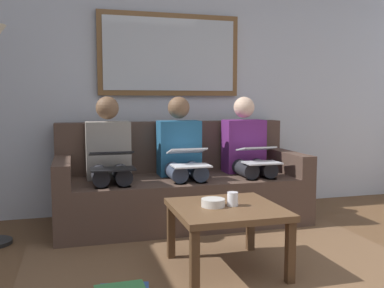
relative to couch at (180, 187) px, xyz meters
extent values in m
cube|color=#B7BCC6|center=(0.00, -0.48, 0.99)|extent=(6.00, 0.12, 2.60)
cube|color=brown|center=(0.00, 1.27, -0.31)|extent=(2.60, 1.80, 0.01)
cube|color=#4C382D|center=(0.00, 0.07, -0.10)|extent=(2.20, 0.90, 0.42)
cube|color=#4C382D|center=(0.00, -0.28, 0.35)|extent=(2.20, 0.20, 0.48)
cube|color=#4C382D|center=(-1.03, 0.07, 0.21)|extent=(0.14, 0.90, 0.20)
cube|color=#4C382D|center=(1.03, 0.07, 0.21)|extent=(0.14, 0.90, 0.20)
cube|color=brown|center=(0.00, -0.39, 1.24)|extent=(1.40, 0.04, 0.80)
cube|color=#B2B7BC|center=(0.00, -0.37, 1.24)|extent=(1.30, 0.01, 0.70)
cube|color=brown|center=(-0.01, 1.22, 0.09)|extent=(0.68, 0.68, 0.04)
cube|color=#4C331E|center=(-0.31, 1.52, -0.12)|extent=(0.05, 0.05, 0.38)
cube|color=#4C331E|center=(0.29, 1.52, -0.12)|extent=(0.05, 0.05, 0.38)
cube|color=#4C331E|center=(-0.31, 0.92, -0.12)|extent=(0.05, 0.05, 0.38)
cube|color=#4C331E|center=(0.29, 0.92, -0.12)|extent=(0.05, 0.05, 0.38)
cylinder|color=silver|center=(-0.05, 1.22, 0.16)|extent=(0.07, 0.07, 0.09)
cylinder|color=beige|center=(0.08, 1.20, 0.14)|extent=(0.15, 0.15, 0.05)
cube|color=#66236B|center=(-0.64, -0.03, 0.36)|extent=(0.38, 0.22, 0.50)
sphere|color=beige|center=(-0.64, -0.03, 0.73)|extent=(0.20, 0.20, 0.20)
cylinder|color=#232328|center=(-0.73, 0.18, 0.18)|extent=(0.14, 0.42, 0.14)
cylinder|color=#232328|center=(-0.55, 0.18, 0.18)|extent=(0.14, 0.42, 0.14)
cylinder|color=#232328|center=(-0.73, 0.39, -0.10)|extent=(0.11, 0.11, 0.42)
cylinder|color=#232328|center=(-0.55, 0.39, -0.10)|extent=(0.11, 0.11, 0.42)
cube|color=silver|center=(-0.64, 0.39, 0.25)|extent=(0.31, 0.21, 0.01)
cube|color=silver|center=(-0.64, 0.26, 0.36)|extent=(0.31, 0.21, 0.05)
cube|color=#A5C6EA|center=(-0.64, 0.27, 0.37)|extent=(0.28, 0.18, 0.04)
cube|color=#235B84|center=(0.00, -0.03, 0.36)|extent=(0.38, 0.22, 0.50)
sphere|color=brown|center=(0.00, -0.03, 0.73)|extent=(0.20, 0.20, 0.20)
cylinder|color=#384256|center=(-0.09, 0.18, 0.18)|extent=(0.14, 0.42, 0.14)
cylinder|color=#384256|center=(0.09, 0.18, 0.18)|extent=(0.14, 0.42, 0.14)
cylinder|color=#384256|center=(-0.09, 0.39, -0.10)|extent=(0.11, 0.11, 0.42)
cylinder|color=#384256|center=(0.09, 0.39, -0.10)|extent=(0.11, 0.11, 0.42)
cube|color=white|center=(0.00, 0.39, 0.25)|extent=(0.31, 0.21, 0.01)
cube|color=white|center=(0.00, 0.25, 0.36)|extent=(0.31, 0.21, 0.07)
cube|color=#A5C6EA|center=(0.00, 0.26, 0.37)|extent=(0.28, 0.18, 0.05)
cube|color=gray|center=(0.64, -0.03, 0.36)|extent=(0.38, 0.22, 0.50)
sphere|color=brown|center=(0.64, -0.03, 0.73)|extent=(0.20, 0.20, 0.20)
cylinder|color=#232328|center=(0.55, 0.18, 0.18)|extent=(0.14, 0.42, 0.14)
cylinder|color=#232328|center=(0.73, 0.18, 0.18)|extent=(0.14, 0.42, 0.14)
cylinder|color=#232328|center=(0.55, 0.39, -0.10)|extent=(0.11, 0.11, 0.42)
cylinder|color=#232328|center=(0.73, 0.39, -0.10)|extent=(0.11, 0.11, 0.42)
cube|color=black|center=(0.64, 0.39, 0.25)|extent=(0.35, 0.21, 0.01)
cube|color=black|center=(0.64, 0.26, 0.36)|extent=(0.35, 0.21, 0.05)
cube|color=#A5C6EA|center=(0.64, 0.27, 0.37)|extent=(0.31, 0.18, 0.04)
camera|label=1|loc=(0.93, 3.76, 0.79)|focal=39.99mm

